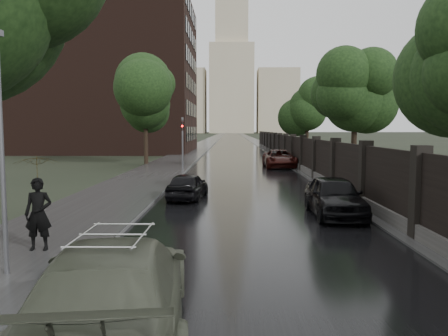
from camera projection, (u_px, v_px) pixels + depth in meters
ground at (274, 313)px, 7.52m from camera, size 800.00×800.00×0.00m
road at (232, 136)px, 196.72m from camera, size 8.00×420.00×0.02m
sidewalk_left at (219, 135)px, 196.80m from camera, size 4.00×420.00×0.16m
verge_right at (244, 136)px, 196.64m from camera, size 3.00×420.00×0.08m
fence_right at (290, 153)px, 39.24m from camera, size 0.45×75.72×2.70m
tree_left_far at (145, 104)px, 37.04m from camera, size 4.25×4.25×7.39m
tree_right_b at (355, 102)px, 28.87m from camera, size 4.08×4.08×7.01m
tree_right_c at (307, 112)px, 46.79m from camera, size 4.08×4.08×7.01m
lamp_post at (2, 153)px, 8.85m from camera, size 0.25×0.12×5.11m
traffic_light at (183, 139)px, 32.26m from camera, size 0.16×0.32×4.00m
brick_building at (102, 78)px, 58.66m from camera, size 24.00×18.00×20.00m
stalinist_tower at (232, 78)px, 302.80m from camera, size 92.00×30.00×159.00m
volga_sedan at (114, 289)px, 6.53m from camera, size 2.82×5.58×1.55m
hatchback_left at (188, 186)px, 19.56m from camera, size 1.82×3.72×1.22m
car_right_near at (334, 196)px, 15.76m from camera, size 1.76×4.30×1.46m
car_right_far at (279, 159)px, 35.41m from camera, size 2.51×5.29×1.46m
pedestrian_umbrella at (37, 175)px, 10.69m from camera, size 1.13×1.15×2.82m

